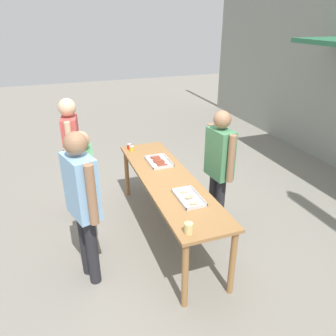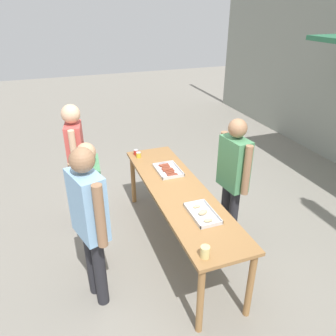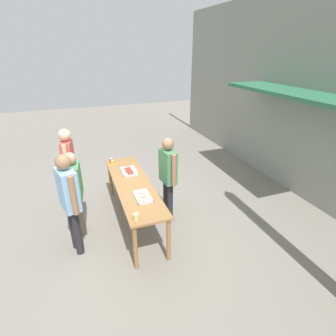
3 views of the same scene
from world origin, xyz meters
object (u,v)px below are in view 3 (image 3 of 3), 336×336
object	(u,v)px
food_tray_sausages	(129,171)
beer_cup	(136,217)
condiment_jar_ketchup	(112,162)
person_customer_with_cup	(69,197)
person_customer_waiting_in_line	(75,188)
condiment_jar_mustard	(111,160)
food_tray_buns	(143,197)
person_server_behind_table	(168,172)
person_customer_holding_hotdog	(69,162)

from	to	relation	value
food_tray_sausages	beer_cup	world-z (taller)	beer_cup
condiment_jar_ketchup	person_customer_with_cup	xyz separation A→B (m)	(1.58, -0.92, 0.17)
person_customer_with_cup	person_customer_waiting_in_line	bearing A→B (deg)	-26.01
condiment_jar_mustard	person_customer_with_cup	distance (m)	1.92
food_tray_buns	person_server_behind_table	bearing A→B (deg)	126.88
beer_cup	person_server_behind_table	world-z (taller)	person_server_behind_table
person_customer_waiting_in_line	person_customer_with_cup	bearing A→B (deg)	176.36
person_server_behind_table	person_customer_waiting_in_line	size ratio (longest dim) A/B	1.07
beer_cup	person_server_behind_table	xyz separation A→B (m)	(-1.08, 0.90, 0.12)
person_server_behind_table	person_customer_waiting_in_line	xyz separation A→B (m)	(-0.13, -1.74, -0.08)
beer_cup	person_customer_holding_hotdog	distance (m)	2.25
person_customer_waiting_in_line	condiment_jar_mustard	bearing A→B (deg)	-29.99
condiment_jar_ketchup	person_server_behind_table	distance (m)	1.50
condiment_jar_ketchup	beer_cup	world-z (taller)	beer_cup
food_tray_sausages	person_customer_waiting_in_line	world-z (taller)	person_customer_waiting_in_line
food_tray_sausages	food_tray_buns	bearing A→B (deg)	0.02
condiment_jar_ketchup	person_customer_with_cup	size ratio (longest dim) A/B	0.04
condiment_jar_mustard	condiment_jar_ketchup	distance (m)	0.10
food_tray_sausages	condiment_jar_mustard	world-z (taller)	condiment_jar_mustard
person_customer_waiting_in_line	person_customer_holding_hotdog	bearing A→B (deg)	9.51
person_server_behind_table	food_tray_buns	bearing A→B (deg)	-59.56
beer_cup	person_server_behind_table	size ratio (longest dim) A/B	0.07
person_customer_with_cup	beer_cup	bearing A→B (deg)	-143.86
person_customer_holding_hotdog	person_customer_with_cup	distance (m)	1.36
condiment_jar_ketchup	person_customer_holding_hotdog	xyz separation A→B (m)	(0.22, -0.90, 0.21)
condiment_jar_ketchup	person_customer_with_cup	world-z (taller)	person_customer_with_cup
condiment_jar_mustard	person_server_behind_table	xyz separation A→B (m)	(1.29, 0.91, 0.13)
person_server_behind_table	person_customer_holding_hotdog	world-z (taller)	person_customer_holding_hotdog
beer_cup	person_server_behind_table	distance (m)	1.42
beer_cup	person_customer_holding_hotdog	world-z (taller)	person_customer_holding_hotdog
person_server_behind_table	person_customer_holding_hotdog	bearing A→B (deg)	-124.86
condiment_jar_mustard	person_customer_with_cup	world-z (taller)	person_customer_with_cup
condiment_jar_ketchup	person_customer_holding_hotdog	size ratio (longest dim) A/B	0.04
beer_cup	person_customer_with_cup	bearing A→B (deg)	-127.05
condiment_jar_ketchup	person_customer_holding_hotdog	distance (m)	0.95
food_tray_sausages	condiment_jar_mustard	size ratio (longest dim) A/B	5.49
condiment_jar_ketchup	person_customer_with_cup	bearing A→B (deg)	-30.32
condiment_jar_mustard	person_server_behind_table	world-z (taller)	person_server_behind_table
food_tray_sausages	condiment_jar_mustard	distance (m)	0.73
food_tray_sausages	person_customer_with_cup	xyz separation A→B (m)	(1.00, -1.18, 0.20)
food_tray_buns	beer_cup	bearing A→B (deg)	-23.55
person_customer_with_cup	food_tray_sausages	bearing A→B (deg)	-66.50
food_tray_buns	person_server_behind_table	world-z (taller)	person_server_behind_table
food_tray_sausages	food_tray_buns	distance (m)	1.10
food_tray_buns	condiment_jar_ketchup	world-z (taller)	condiment_jar_ketchup
food_tray_sausages	person_server_behind_table	size ratio (longest dim) A/B	0.26
person_customer_with_cup	person_customer_waiting_in_line	xyz separation A→B (m)	(-0.52, 0.08, -0.12)
condiment_jar_mustard	person_customer_waiting_in_line	world-z (taller)	person_customer_waiting_in_line
person_customer_holding_hotdog	person_customer_waiting_in_line	distance (m)	0.86
beer_cup	person_customer_with_cup	distance (m)	1.16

